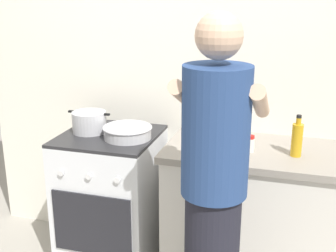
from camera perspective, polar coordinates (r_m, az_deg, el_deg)
back_wall at (r=2.87m, az=5.05°, el=6.68°), size 3.20×0.10×2.50m
countertop at (r=2.77m, az=10.38°, el=-11.61°), size 1.00×0.60×0.90m
stove_range at (r=2.97m, az=-7.37°, el=-9.37°), size 0.60×0.62×0.90m
pot at (r=2.85m, az=-10.23°, el=0.52°), size 0.29×0.22×0.13m
mixing_bowl at (r=2.71m, az=-5.31°, el=-0.73°), size 0.31×0.31×0.08m
utensil_crock at (r=2.75m, az=6.72°, el=0.80°), size 0.10×0.10×0.31m
spice_bottle at (r=2.51m, az=10.73°, el=-2.31°), size 0.04×0.04×0.10m
oil_bottle at (r=2.49m, az=16.49°, el=-1.65°), size 0.06×0.06×0.24m
person at (r=2.03m, az=5.98°, el=-9.60°), size 0.41×0.50×1.70m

